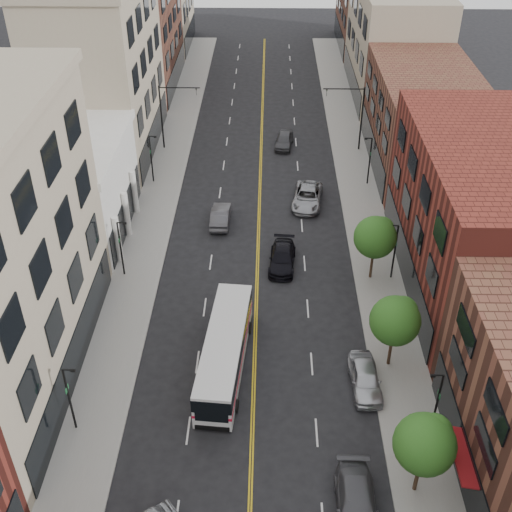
# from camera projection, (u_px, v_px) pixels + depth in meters

# --- Properties ---
(sidewalk_left) EXTENTS (4.00, 110.00, 0.15)m
(sidewalk_left) POSITION_uv_depth(u_px,v_px,m) (156.00, 207.00, 62.07)
(sidewalk_left) COLOR gray
(sidewalk_left) RESTS_ON ground
(sidewalk_right) EXTENTS (4.00, 110.00, 0.15)m
(sidewalk_right) POSITION_uv_depth(u_px,v_px,m) (363.00, 209.00, 61.74)
(sidewalk_right) COLOR gray
(sidewalk_right) RESTS_ON ground
(bldg_l_white) EXTENTS (10.00, 14.00, 8.00)m
(bldg_l_white) POSITION_uv_depth(u_px,v_px,m) (67.00, 191.00, 56.66)
(bldg_l_white) COLOR silver
(bldg_l_white) RESTS_ON ground
(bldg_l_far_a) EXTENTS (10.00, 20.00, 18.00)m
(bldg_l_far_a) POSITION_uv_depth(u_px,v_px,m) (101.00, 70.00, 67.68)
(bldg_l_far_a) COLOR gray
(bldg_l_far_a) RESTS_ON ground
(bldg_l_far_b) EXTENTS (10.00, 20.00, 15.00)m
(bldg_l_far_b) POSITION_uv_depth(u_px,v_px,m) (135.00, 30.00, 84.89)
(bldg_l_far_b) COLOR brown
(bldg_l_far_b) RESTS_ON ground
(bldg_r_mid) EXTENTS (10.00, 22.00, 12.00)m
(bldg_r_mid) POSITION_uv_depth(u_px,v_px,m) (478.00, 217.00, 49.22)
(bldg_r_mid) COLOR maroon
(bldg_r_mid) RESTS_ON ground
(bldg_r_far_a) EXTENTS (10.00, 20.00, 10.00)m
(bldg_r_far_a) POSITION_uv_depth(u_px,v_px,m) (423.00, 120.00, 66.96)
(bldg_r_far_a) COLOR brown
(bldg_r_far_a) RESTS_ON ground
(bldg_r_far_b) EXTENTS (10.00, 22.00, 14.00)m
(bldg_r_far_b) POSITION_uv_depth(u_px,v_px,m) (394.00, 40.00, 82.98)
(bldg_r_far_b) COLOR gray
(bldg_r_far_b) RESTS_ON ground
(bldg_r_far_c) EXTENTS (10.00, 18.00, 11.00)m
(bldg_r_far_c) POSITION_uv_depth(u_px,v_px,m) (373.00, 12.00, 100.19)
(bldg_r_far_c) COLOR brown
(bldg_r_far_c) RESTS_ON ground
(tree_r_1) EXTENTS (3.40, 3.40, 5.59)m
(tree_r_1) POSITION_uv_depth(u_px,v_px,m) (426.00, 442.00, 34.14)
(tree_r_1) COLOR black
(tree_r_1) RESTS_ON sidewalk_right
(tree_r_2) EXTENTS (3.40, 3.40, 5.59)m
(tree_r_2) POSITION_uv_depth(u_px,v_px,m) (396.00, 319.00, 42.31)
(tree_r_2) COLOR black
(tree_r_2) RESTS_ON sidewalk_right
(tree_r_3) EXTENTS (3.40, 3.40, 5.59)m
(tree_r_3) POSITION_uv_depth(u_px,v_px,m) (376.00, 236.00, 50.48)
(tree_r_3) COLOR black
(tree_r_3) RESTS_ON sidewalk_right
(lamp_l_1) EXTENTS (0.81, 0.55, 5.05)m
(lamp_l_1) POSITION_uv_depth(u_px,v_px,m) (69.00, 396.00, 38.35)
(lamp_l_1) COLOR black
(lamp_l_1) RESTS_ON sidewalk_left
(lamp_l_2) EXTENTS (0.81, 0.55, 5.05)m
(lamp_l_2) POSITION_uv_depth(u_px,v_px,m) (121.00, 246.00, 51.43)
(lamp_l_2) COLOR black
(lamp_l_2) RESTS_ON sidewalk_left
(lamp_l_3) EXTENTS (0.81, 0.55, 5.05)m
(lamp_l_3) POSITION_uv_depth(u_px,v_px,m) (152.00, 156.00, 64.51)
(lamp_l_3) COLOR black
(lamp_l_3) RESTS_ON sidewalk_left
(lamp_r_1) EXTENTS (0.81, 0.55, 5.05)m
(lamp_r_1) POSITION_uv_depth(u_px,v_px,m) (437.00, 401.00, 37.99)
(lamp_r_1) COLOR black
(lamp_r_1) RESTS_ON sidewalk_right
(lamp_r_2) EXTENTS (0.81, 0.55, 5.05)m
(lamp_r_2) POSITION_uv_depth(u_px,v_px,m) (394.00, 249.00, 51.07)
(lamp_r_2) COLOR black
(lamp_r_2) RESTS_ON sidewalk_right
(lamp_r_3) EXTENTS (0.81, 0.55, 5.05)m
(lamp_r_3) POSITION_uv_depth(u_px,v_px,m) (369.00, 158.00, 64.15)
(lamp_r_3) COLOR black
(lamp_r_3) RESTS_ON sidewalk_right
(signal_mast_left) EXTENTS (4.49, 0.18, 7.20)m
(signal_mast_left) POSITION_uv_depth(u_px,v_px,m) (168.00, 110.00, 70.07)
(signal_mast_left) COLOR black
(signal_mast_left) RESTS_ON sidewalk_left
(signal_mast_right) EXTENTS (4.49, 0.18, 7.20)m
(signal_mast_right) POSITION_uv_depth(u_px,v_px,m) (356.00, 111.00, 69.73)
(signal_mast_right) COLOR black
(signal_mast_right) RESTS_ON sidewalk_right
(city_bus) EXTENTS (3.46, 11.55, 2.93)m
(city_bus) POSITION_uv_depth(u_px,v_px,m) (225.00, 350.00, 43.43)
(city_bus) COLOR silver
(city_bus) RESTS_ON ground
(car_parked_mid) EXTENTS (2.33, 5.52, 1.59)m
(car_parked_mid) POSITION_uv_depth(u_px,v_px,m) (356.00, 505.00, 34.80)
(car_parked_mid) COLOR #4B4B50
(car_parked_mid) RESTS_ON ground
(car_parked_far) EXTENTS (2.12, 4.85, 1.62)m
(car_parked_far) POSITION_uv_depth(u_px,v_px,m) (365.00, 378.00, 42.48)
(car_parked_far) COLOR silver
(car_parked_far) RESTS_ON ground
(car_lane_behind) EXTENTS (1.74, 4.77, 1.56)m
(car_lane_behind) POSITION_uv_depth(u_px,v_px,m) (221.00, 216.00, 59.37)
(car_lane_behind) COLOR #46454A
(car_lane_behind) RESTS_ON ground
(car_lane_a) EXTENTS (2.51, 5.34, 1.51)m
(car_lane_a) POSITION_uv_depth(u_px,v_px,m) (282.00, 258.00, 53.87)
(car_lane_a) COLOR black
(car_lane_a) RESTS_ON ground
(car_lane_b) EXTENTS (3.49, 6.18, 1.63)m
(car_lane_b) POSITION_uv_depth(u_px,v_px,m) (307.00, 197.00, 62.17)
(car_lane_b) COLOR #93959A
(car_lane_b) RESTS_ON ground
(car_lane_c) EXTENTS (2.42, 4.76, 1.55)m
(car_lane_c) POSITION_uv_depth(u_px,v_px,m) (284.00, 140.00, 72.77)
(car_lane_c) COLOR #424347
(car_lane_c) RESTS_ON ground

